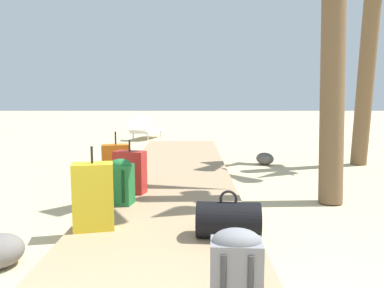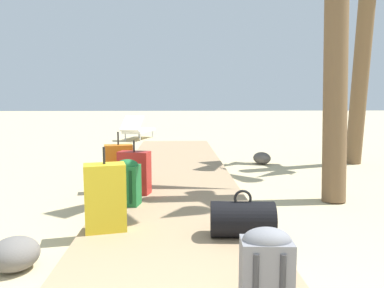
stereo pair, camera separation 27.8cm
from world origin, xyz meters
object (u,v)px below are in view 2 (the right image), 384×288
object	(u,v)px
suitcase_yellow	(105,197)
suitcase_orange	(119,166)
duffel_bag_black	(242,219)
lounge_chair	(138,129)
suitcase_red	(134,173)
backpack_green	(128,181)
backpack_grey	(266,266)

from	to	relation	value
suitcase_yellow	suitcase_orange	world-z (taller)	suitcase_yellow
duffel_bag_black	lounge_chair	xyz separation A→B (m)	(-1.79, 8.73, 0.08)
suitcase_yellow	suitcase_red	bearing A→B (deg)	84.77
suitcase_yellow	backpack_green	distance (m)	0.87
suitcase_red	lounge_chair	world-z (taller)	suitcase_red
backpack_grey	lounge_chair	distance (m)	10.07
duffel_bag_black	suitcase_orange	distance (m)	2.49
lounge_chair	backpack_grey	bearing A→B (deg)	-80.14
suitcase_red	backpack_grey	bearing A→B (deg)	-69.00
backpack_green	suitcase_red	xyz separation A→B (m)	(0.02, 0.54, -0.01)
suitcase_orange	backpack_grey	distance (m)	3.51
duffel_bag_black	backpack_grey	size ratio (longest dim) A/B	1.19
duffel_bag_black	backpack_grey	world-z (taller)	backpack_grey
suitcase_yellow	backpack_green	xyz separation A→B (m)	(0.11, 0.86, -0.04)
suitcase_yellow	suitcase_orange	bearing A→B (deg)	94.26
suitcase_yellow	duffel_bag_black	world-z (taller)	suitcase_yellow
duffel_bag_black	backpack_green	size ratio (longest dim) A/B	1.10
duffel_bag_black	suitcase_orange	bearing A→B (deg)	124.63
suitcase_orange	duffel_bag_black	bearing A→B (deg)	-55.37
suitcase_red	backpack_green	bearing A→B (deg)	-92.32
backpack_grey	suitcase_orange	bearing A→B (deg)	112.58
suitcase_yellow	suitcase_orange	size ratio (longest dim) A/B	1.04
suitcase_orange	lounge_chair	bearing A→B (deg)	93.24
suitcase_red	lounge_chair	bearing A→B (deg)	95.17
backpack_grey	lounge_chair	xyz separation A→B (m)	(-1.73, 9.93, -0.02)
duffel_bag_black	suitcase_orange	size ratio (longest dim) A/B	0.77
suitcase_orange	backpack_grey	world-z (taller)	suitcase_orange
suitcase_yellow	duffel_bag_black	size ratio (longest dim) A/B	1.35
lounge_chair	duffel_bag_black	bearing A→B (deg)	-78.41
suitcase_yellow	duffel_bag_black	bearing A→B (deg)	-9.79
suitcase_yellow	duffel_bag_black	distance (m)	1.30
suitcase_orange	suitcase_red	bearing A→B (deg)	-57.75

